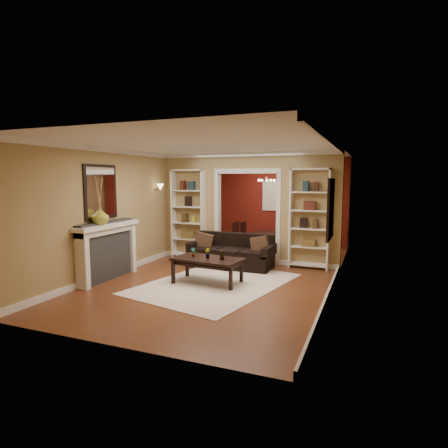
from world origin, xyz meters
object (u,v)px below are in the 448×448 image
at_px(dining_table, 266,243).
at_px(sofa, 231,251).
at_px(bookshelf_left, 189,214).
at_px(fireplace, 109,252).
at_px(coffee_table, 207,271).
at_px(bookshelf_right, 309,219).

bearing_deg(dining_table, sofa, 173.43).
height_order(bookshelf_left, fireplace, bookshelf_left).
bearing_deg(sofa, dining_table, 83.43).
bearing_deg(coffee_table, sofa, 97.86).
bearing_deg(dining_table, bookshelf_left, 133.02).
relative_size(bookshelf_left, fireplace, 1.35).
height_order(coffee_table, dining_table, dining_table).
height_order(sofa, coffee_table, sofa).
bearing_deg(coffee_table, bookshelf_right, 57.01).
bearing_deg(coffee_table, fireplace, -159.61).
xyz_separation_m(bookshelf_left, bookshelf_right, (3.10, 0.00, 0.00)).
distance_m(bookshelf_right, fireplace, 4.47).
bearing_deg(bookshelf_left, sofa, -22.42).
xyz_separation_m(sofa, dining_table, (0.24, 2.12, -0.13)).
relative_size(coffee_table, bookshelf_right, 0.58).
distance_m(bookshelf_left, fireplace, 2.65).
height_order(sofa, bookshelf_right, bookshelf_right).
xyz_separation_m(sofa, bookshelf_left, (-1.41, 0.58, 0.76)).
distance_m(sofa, bookshelf_left, 1.70).
bearing_deg(bookshelf_left, coffee_table, -54.46).
distance_m(bookshelf_left, dining_table, 2.43).
bearing_deg(bookshelf_right, sofa, -161.10).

